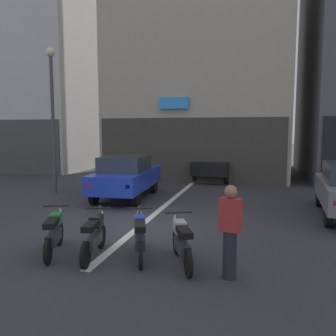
% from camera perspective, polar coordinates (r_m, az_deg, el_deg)
% --- Properties ---
extents(ground_plane, '(120.00, 120.00, 0.00)m').
position_cam_1_polar(ground_plane, '(9.37, -4.89, -9.83)').
color(ground_plane, '#333338').
extents(lane_centre_line, '(0.20, 18.00, 0.01)m').
position_cam_1_polar(lane_centre_line, '(15.01, 2.78, -3.61)').
color(lane_centre_line, silver).
rests_on(lane_centre_line, ground).
extents(building_corner_left, '(8.72, 7.79, 17.20)m').
position_cam_1_polar(building_corner_left, '(26.54, -21.62, 18.98)').
color(building_corner_left, silver).
rests_on(building_corner_left, ground).
extents(building_mid_block, '(9.58, 9.35, 18.55)m').
position_cam_1_polar(building_mid_block, '(22.30, 6.11, 23.72)').
color(building_mid_block, '#B2A893').
rests_on(building_mid_block, ground).
extents(car_blue_crossing_near, '(2.01, 4.20, 1.64)m').
position_cam_1_polar(car_blue_crossing_near, '(13.08, -7.03, -1.24)').
color(car_blue_crossing_near, black).
rests_on(car_blue_crossing_near, ground).
extents(car_black_down_street, '(2.07, 4.22, 1.64)m').
position_cam_1_polar(car_black_down_street, '(18.07, 8.12, 0.86)').
color(car_black_down_street, black).
rests_on(car_black_down_street, ground).
extents(street_lamp, '(0.36, 0.36, 5.90)m').
position_cam_1_polar(street_lamp, '(14.95, -18.77, 10.07)').
color(street_lamp, '#47474C').
rests_on(street_lamp, ground).
extents(motorcycle_green_row_leftmost, '(0.72, 1.58, 0.98)m').
position_cam_1_polar(motorcycle_green_row_leftmost, '(7.73, -18.52, -10.16)').
color(motorcycle_green_row_leftmost, black).
rests_on(motorcycle_green_row_leftmost, ground).
extents(motorcycle_black_row_left_mid, '(0.55, 1.65, 0.98)m').
position_cam_1_polar(motorcycle_black_row_left_mid, '(7.30, -12.26, -10.95)').
color(motorcycle_black_row_left_mid, black).
rests_on(motorcycle_black_row_left_mid, ground).
extents(motorcycle_blue_row_centre, '(0.70, 1.59, 0.98)m').
position_cam_1_polar(motorcycle_blue_row_centre, '(7.16, -4.72, -11.16)').
color(motorcycle_blue_row_centre, black).
rests_on(motorcycle_blue_row_centre, ground).
extents(motorcycle_silver_row_right_mid, '(0.77, 1.56, 0.98)m').
position_cam_1_polar(motorcycle_silver_row_right_mid, '(6.78, 2.30, -12.17)').
color(motorcycle_silver_row_right_mid, black).
rests_on(motorcycle_silver_row_right_mid, ground).
extents(person_by_motorcycles, '(0.40, 0.31, 1.67)m').
position_cam_1_polar(person_by_motorcycles, '(6.15, 10.34, -10.36)').
color(person_by_motorcycles, '#23232D').
rests_on(person_by_motorcycles, ground).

